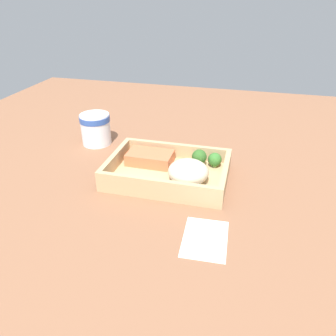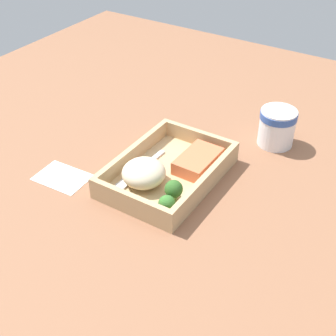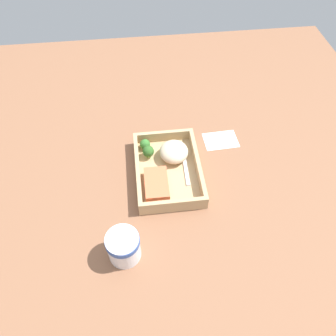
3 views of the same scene
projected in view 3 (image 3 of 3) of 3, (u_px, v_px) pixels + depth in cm
name	position (u px, v px, depth cm)	size (l,w,h in cm)	color
ground_plane	(168.00, 175.00, 100.93)	(160.00, 160.00, 2.00)	brown
takeout_tray	(168.00, 172.00, 99.68)	(27.59, 19.23, 1.20)	tan
tray_rim	(168.00, 167.00, 97.81)	(27.59, 19.23, 3.59)	tan
salmon_fillet	(156.00, 184.00, 94.31)	(11.05, 6.76, 2.89)	#E56C44
mashed_potatoes	(174.00, 152.00, 100.64)	(9.08, 8.84, 5.16)	beige
broccoli_floret_1	(148.00, 151.00, 100.85)	(3.59, 3.59, 4.39)	#759F4F
broccoli_floret_2	(145.00, 144.00, 103.57)	(3.31, 3.31, 3.58)	#7FAA66
fork	(185.00, 162.00, 101.17)	(15.84, 2.29, 0.44)	silver
paper_cup	(123.00, 246.00, 80.03)	(8.41, 8.41, 8.74)	white
receipt_slip	(221.00, 140.00, 108.75)	(7.90, 11.06, 0.24)	white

